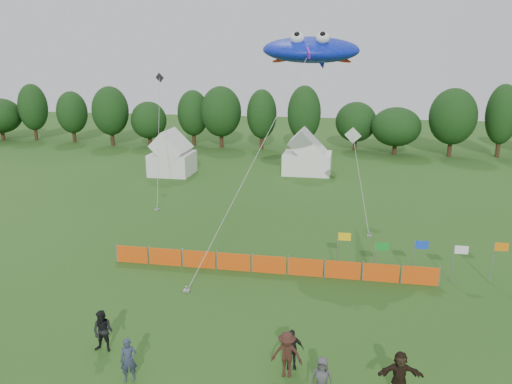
% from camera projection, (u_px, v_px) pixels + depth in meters
% --- Properties ---
extents(ground, '(160.00, 160.00, 0.00)m').
position_uv_depth(ground, '(229.00, 357.00, 19.89)').
color(ground, '#234C16').
rests_on(ground, ground).
extents(treeline, '(104.57, 8.78, 8.36)m').
position_uv_depth(treeline, '(326.00, 118.00, 61.12)').
color(treeline, '#382314').
rests_on(treeline, ground).
extents(tent_left, '(4.05, 4.05, 3.57)m').
position_uv_depth(tent_left, '(172.00, 157.00, 49.94)').
color(tent_left, white).
rests_on(tent_left, ground).
extents(tent_right, '(4.84, 3.88, 3.42)m').
position_uv_depth(tent_right, '(307.00, 157.00, 50.34)').
color(tent_right, white).
rests_on(tent_right, ground).
extents(barrier_fence, '(17.90, 0.06, 1.00)m').
position_uv_depth(barrier_fence, '(269.00, 265.00, 27.40)').
color(barrier_fence, '#E24B0C').
rests_on(barrier_fence, ground).
extents(flag_row, '(8.73, 0.74, 2.28)m').
position_uv_depth(flag_row, '(417.00, 253.00, 26.51)').
color(flag_row, gray).
rests_on(flag_row, ground).
extents(spectator_a, '(0.73, 0.62, 1.69)m').
position_uv_depth(spectator_a, '(129.00, 360.00, 18.24)').
color(spectator_a, '#2D334B').
rests_on(spectator_a, ground).
extents(spectator_b, '(0.86, 0.67, 1.77)m').
position_uv_depth(spectator_b, '(103.00, 331.00, 20.06)').
color(spectator_b, black).
rests_on(spectator_b, ground).
extents(spectator_c, '(1.19, 0.71, 1.81)m').
position_uv_depth(spectator_c, '(287.00, 355.00, 18.47)').
color(spectator_c, '#351C15').
rests_on(spectator_c, ground).
extents(spectator_d, '(1.00, 0.57, 1.61)m').
position_uv_depth(spectator_d, '(291.00, 349.00, 19.01)').
color(spectator_d, black).
rests_on(spectator_d, ground).
extents(spectator_e, '(0.82, 0.57, 1.61)m').
position_uv_depth(spectator_e, '(322.00, 379.00, 17.26)').
color(spectator_e, '#424145').
rests_on(spectator_e, ground).
extents(spectator_f, '(1.63, 0.70, 1.71)m').
position_uv_depth(spectator_f, '(400.00, 374.00, 17.43)').
color(spectator_f, black).
rests_on(spectator_f, ground).
extents(stingray_kite, '(8.93, 20.33, 13.10)m').
position_uv_depth(stingray_kite, '(312.00, 50.00, 32.86)').
color(stingray_kite, '#0F26DE').
rests_on(stingray_kite, ground).
extents(small_kite_white, '(2.11, 6.17, 6.46)m').
position_uv_depth(small_kite_white, '(357.00, 159.00, 36.23)').
color(small_kite_white, white).
rests_on(small_kite_white, ground).
extents(small_kite_dark, '(4.40, 12.06, 10.02)m').
position_uv_depth(small_kite_dark, '(159.00, 122.00, 44.41)').
color(small_kite_dark, black).
rests_on(small_kite_dark, ground).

